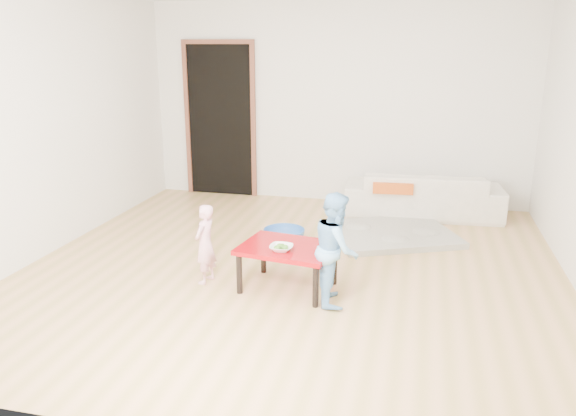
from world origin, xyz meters
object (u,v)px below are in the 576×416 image
at_px(red_table, 288,267).
at_px(child_blue, 336,248).
at_px(sofa, 423,194).
at_px(child_pink, 205,244).
at_px(bowl, 281,248).
at_px(basin, 284,236).

relative_size(red_table, child_blue, 0.85).
relative_size(sofa, red_table, 2.39).
bearing_deg(red_table, child_pink, -177.28).
distance_m(sofa, child_blue, 2.76).
xyz_separation_m(sofa, bowl, (-1.14, -2.65, 0.14)).
distance_m(red_table, basin, 1.21).
bearing_deg(child_blue, basin, 18.10).
distance_m(child_pink, child_blue, 1.19).
bearing_deg(child_pink, child_blue, 93.23).
height_order(sofa, child_blue, child_blue).
xyz_separation_m(bowl, child_blue, (0.46, -0.02, 0.05)).
bearing_deg(red_table, basin, 105.40).
height_order(sofa, basin, sofa).
xyz_separation_m(red_table, child_pink, (-0.74, -0.04, 0.16)).
distance_m(sofa, child_pink, 3.16).
xyz_separation_m(red_table, basin, (-0.32, 1.16, -0.13)).
xyz_separation_m(sofa, red_table, (-1.11, -2.52, -0.08)).
height_order(bowl, basin, bowl).
relative_size(red_table, bowl, 4.06).
distance_m(child_pink, basin, 1.30).
distance_m(bowl, child_pink, 0.72).
xyz_separation_m(sofa, child_pink, (-1.85, -2.55, 0.08)).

